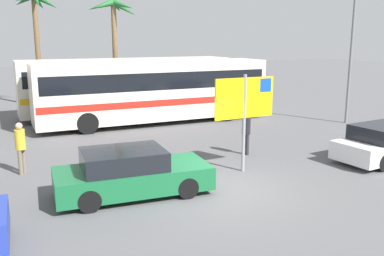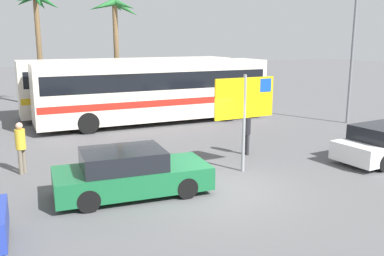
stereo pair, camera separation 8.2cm
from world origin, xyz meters
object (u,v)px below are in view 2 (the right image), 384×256
at_px(bus_front_coach, 155,89).
at_px(bus_rear_coach, 129,83).
at_px(ferry_sign, 246,102).
at_px(pedestrian_near_sign, 246,130).
at_px(car_green, 130,173).
at_px(pedestrian_by_bus, 21,144).

xyz_separation_m(bus_front_coach, bus_rear_coach, (-0.47, 3.14, 0.00)).
bearing_deg(bus_front_coach, ferry_sign, -90.64).
height_order(bus_front_coach, bus_rear_coach, same).
bearing_deg(pedestrian_near_sign, ferry_sign, 41.40).
xyz_separation_m(bus_front_coach, car_green, (-4.15, -9.40, -1.15)).
bearing_deg(pedestrian_near_sign, pedestrian_by_bus, -22.95).
xyz_separation_m(bus_rear_coach, car_green, (-3.68, -12.54, -1.15)).
bearing_deg(bus_rear_coach, ferry_sign, -88.24).
distance_m(bus_front_coach, pedestrian_near_sign, 7.29).
xyz_separation_m(bus_rear_coach, pedestrian_by_bus, (-6.33, -9.24, -0.78)).
height_order(bus_front_coach, ferry_sign, ferry_sign).
bearing_deg(bus_rear_coach, pedestrian_by_bus, -124.41).
bearing_deg(bus_front_coach, pedestrian_near_sign, -81.84).
height_order(car_green, pedestrian_near_sign, pedestrian_near_sign).
distance_m(ferry_sign, pedestrian_near_sign, 2.46).
bearing_deg(pedestrian_near_sign, bus_front_coach, -96.94).
bearing_deg(pedestrian_by_bus, pedestrian_near_sign, 28.62).
bearing_deg(car_green, ferry_sign, 11.31).
bearing_deg(car_green, bus_front_coach, 70.12).
height_order(pedestrian_near_sign, pedestrian_by_bus, pedestrian_by_bus).
xyz_separation_m(car_green, pedestrian_near_sign, (5.18, 2.23, 0.31)).
bearing_deg(bus_rear_coach, pedestrian_near_sign, -81.74).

